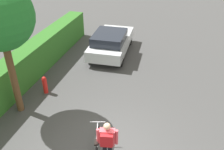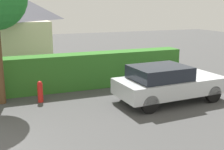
% 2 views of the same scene
% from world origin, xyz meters
% --- Properties ---
extents(parked_car_near, '(4.15, 2.05, 1.38)m').
position_xyz_m(parked_car_near, '(6.83, 1.98, 0.73)').
color(parked_car_near, silver).
rests_on(parked_car_near, ground).
extents(fire_hydrant, '(0.20, 0.20, 0.81)m').
position_xyz_m(fire_hydrant, '(2.38, 3.64, 0.41)').
color(fire_hydrant, red).
rests_on(fire_hydrant, ground).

